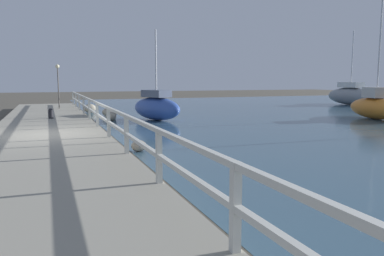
{
  "coord_description": "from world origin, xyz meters",
  "views": [
    {
      "loc": [
        0.06,
        -13.75,
        2.19
      ],
      "look_at": [
        3.93,
        -3.75,
        0.82
      ],
      "focal_mm": 35.0,
      "sensor_mm": 36.0,
      "label": 1
    }
  ],
  "objects_px": {
    "mooring_bollard": "(51,113)",
    "sailboat_blue": "(156,107)",
    "dock_lamp": "(58,76)",
    "sailboat_orange": "(376,107)",
    "sailboat_gray": "(350,95)"
  },
  "relations": [
    {
      "from": "mooring_bollard",
      "to": "dock_lamp",
      "type": "height_order",
      "value": "dock_lamp"
    },
    {
      "from": "mooring_bollard",
      "to": "sailboat_blue",
      "type": "bearing_deg",
      "value": 5.54
    },
    {
      "from": "mooring_bollard",
      "to": "sailboat_orange",
      "type": "bearing_deg",
      "value": -11.04
    },
    {
      "from": "sailboat_blue",
      "to": "mooring_bollard",
      "type": "bearing_deg",
      "value": 163.08
    },
    {
      "from": "dock_lamp",
      "to": "sailboat_gray",
      "type": "bearing_deg",
      "value": 0.67
    },
    {
      "from": "mooring_bollard",
      "to": "sailboat_gray",
      "type": "height_order",
      "value": "sailboat_gray"
    },
    {
      "from": "mooring_bollard",
      "to": "dock_lamp",
      "type": "distance_m",
      "value": 6.86
    },
    {
      "from": "sailboat_blue",
      "to": "sailboat_orange",
      "type": "bearing_deg",
      "value": -40.75
    },
    {
      "from": "dock_lamp",
      "to": "sailboat_blue",
      "type": "relative_size",
      "value": 0.59
    },
    {
      "from": "sailboat_orange",
      "to": "sailboat_gray",
      "type": "bearing_deg",
      "value": 64.37
    },
    {
      "from": "sailboat_gray",
      "to": "sailboat_blue",
      "type": "distance_m",
      "value": 20.77
    },
    {
      "from": "dock_lamp",
      "to": "sailboat_blue",
      "type": "xyz_separation_m",
      "value": [
        4.89,
        -6.04,
        -1.73
      ]
    },
    {
      "from": "sailboat_blue",
      "to": "dock_lamp",
      "type": "bearing_deg",
      "value": 106.5
    },
    {
      "from": "mooring_bollard",
      "to": "sailboat_orange",
      "type": "relative_size",
      "value": 0.07
    },
    {
      "from": "mooring_bollard",
      "to": "sailboat_blue",
      "type": "height_order",
      "value": "sailboat_blue"
    }
  ]
}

